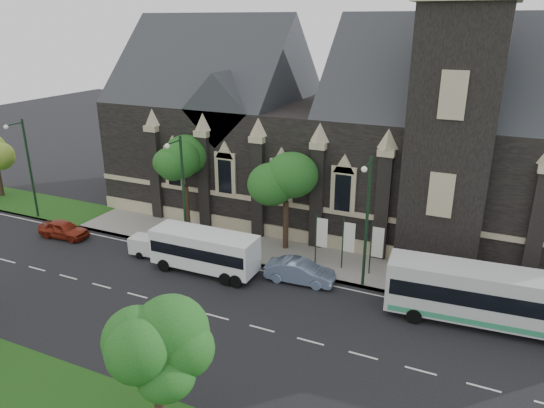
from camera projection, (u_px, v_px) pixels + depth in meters
The scene contains 17 objects.
ground at pixel (176, 306), 31.54m from camera, with size 160.00×160.00×0.00m, color black.
sidewalk at pixel (246, 246), 39.63m from camera, with size 80.00×5.00×0.15m, color gray.
museum at pixel (347, 129), 42.77m from camera, with size 40.00×17.70×29.90m.
tree_park_east at pixel (162, 354), 19.58m from camera, with size 3.40×3.40×6.28m.
tree_walk_right at pixel (290, 178), 37.44m from camera, with size 4.08×4.08×7.80m.
tree_walk_left at pixel (188, 165), 40.98m from camera, with size 3.91×3.91×7.64m.
street_lamp_near at pixel (366, 217), 31.93m from camera, with size 0.36×1.88×9.00m.
street_lamp_mid at pixel (182, 188), 37.41m from camera, with size 0.36×1.88×9.00m.
street_lamp_far at pixel (27, 164), 43.66m from camera, with size 0.36×1.88×9.00m.
banner_flag_left at pixel (320, 235), 35.95m from camera, with size 0.90×0.10×4.00m.
banner_flag_center at pixel (347, 240), 35.17m from camera, with size 0.90×0.10×4.00m.
banner_flag_right at pixel (375, 245), 34.39m from camera, with size 0.90×0.10×4.00m.
tour_coach at pixel (494, 297), 28.84m from camera, with size 12.15×3.52×3.50m.
shuttle_bus at pixel (205, 249), 35.32m from camera, with size 7.70×2.77×2.96m.
box_trailer at pixel (144, 245), 38.09m from camera, with size 2.86×1.68×1.49m.
sedan at pixel (300, 272), 34.17m from camera, with size 1.65×4.73×1.56m, color #7D91B5.
car_far_red at pixel (64, 229), 41.24m from camera, with size 1.71×4.24×1.45m, color maroon.
Camera 1 is at (16.91, -22.43, 16.83)m, focal length 33.24 mm.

